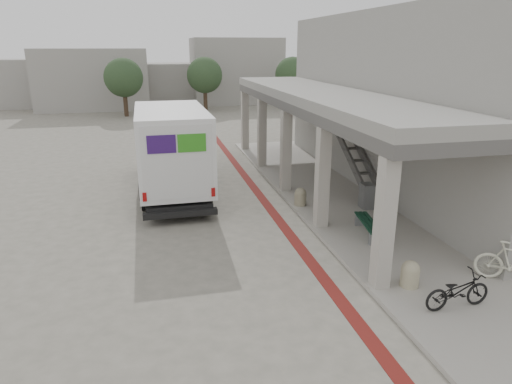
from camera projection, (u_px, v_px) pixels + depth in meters
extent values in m
plane|color=#646156|center=(261.00, 241.00, 13.90)|extent=(120.00, 120.00, 0.00)
cube|color=#5E1612|center=(275.00, 215.00, 15.97)|extent=(0.35, 40.00, 0.01)
cube|color=#A09B90|center=(381.00, 228.00, 14.73)|extent=(4.40, 28.00, 0.12)
cube|color=gray|center=(410.00, 102.00, 18.58)|extent=(4.30, 17.00, 7.00)
cube|color=#54524F|center=(324.00, 104.00, 17.78)|extent=(3.40, 16.90, 0.35)
cube|color=gray|center=(324.00, 95.00, 17.67)|extent=(3.40, 16.90, 0.35)
cube|color=gray|center=(94.00, 79.00, 42.91)|extent=(10.00, 6.00, 5.50)
cube|color=gray|center=(168.00, 83.00, 48.35)|extent=(8.00, 6.00, 4.00)
cube|color=gray|center=(236.00, 71.00, 47.61)|extent=(9.00, 6.00, 6.50)
cube|color=gray|center=(33.00, 83.00, 44.56)|extent=(7.00, 5.00, 4.50)
cylinder|color=#38281C|center=(126.00, 102.00, 38.45)|extent=(0.36, 0.36, 2.40)
sphere|color=#243921|center=(123.00, 78.00, 37.84)|extent=(3.20, 3.20, 3.20)
cylinder|color=#38281C|center=(205.00, 98.00, 41.81)|extent=(0.36, 0.36, 2.40)
sphere|color=#243921|center=(205.00, 75.00, 41.20)|extent=(3.20, 3.20, 3.20)
cylinder|color=#38281C|center=(292.00, 97.00, 42.59)|extent=(0.36, 0.36, 2.40)
sphere|color=#243921|center=(293.00, 75.00, 41.99)|extent=(3.20, 3.20, 3.20)
cube|color=black|center=(173.00, 181.00, 18.61)|extent=(2.32, 7.47, 0.32)
cube|color=silver|center=(172.00, 146.00, 17.22)|extent=(2.62, 5.56, 2.76)
cube|color=silver|center=(167.00, 133.00, 20.67)|extent=(2.57, 2.05, 2.44)
cube|color=silver|center=(167.00, 147.00, 21.97)|extent=(2.35, 0.67, 0.85)
cube|color=black|center=(165.00, 117.00, 21.28)|extent=(2.34, 0.54, 1.12)
cube|color=black|center=(181.00, 214.00, 15.08)|extent=(2.45, 0.29, 0.19)
cube|color=#311359|center=(136.00, 131.00, 17.48)|extent=(0.04, 1.49, 0.80)
cube|color=#30891D|center=(136.00, 139.00, 16.00)|extent=(0.04, 1.49, 0.80)
cube|color=#311359|center=(161.00, 144.00, 14.33)|extent=(0.90, 0.04, 0.58)
cube|color=#30891D|center=(192.00, 143.00, 14.55)|extent=(0.90, 0.04, 0.58)
cylinder|color=black|center=(144.00, 165.00, 20.90)|extent=(0.31, 0.96, 0.96)
cylinder|color=black|center=(193.00, 162.00, 21.40)|extent=(0.31, 0.96, 0.96)
cylinder|color=black|center=(145.00, 197.00, 16.37)|extent=(0.31, 0.96, 0.96)
cylinder|color=black|center=(207.00, 193.00, 16.88)|extent=(0.31, 0.96, 0.96)
cube|color=gray|center=(375.00, 239.00, 13.26)|extent=(0.39, 0.15, 0.39)
cube|color=gray|center=(361.00, 220.00, 14.70)|extent=(0.39, 0.15, 0.39)
cube|color=#113322|center=(364.00, 222.00, 13.91)|extent=(0.43, 1.82, 0.05)
cube|color=#113322|center=(368.00, 222.00, 13.92)|extent=(0.43, 1.82, 0.05)
cube|color=#113322|center=(373.00, 222.00, 13.92)|extent=(0.43, 1.82, 0.05)
cylinder|color=tan|center=(410.00, 278.00, 10.96)|extent=(0.44, 0.44, 0.44)
sphere|color=tan|center=(411.00, 269.00, 10.89)|extent=(0.44, 0.44, 0.44)
cylinder|color=gray|center=(300.00, 199.00, 16.62)|extent=(0.43, 0.43, 0.43)
sphere|color=gray|center=(300.00, 194.00, 16.56)|extent=(0.43, 0.43, 0.43)
cube|color=slate|center=(367.00, 196.00, 16.24)|extent=(0.44, 0.56, 0.89)
imported|color=black|center=(458.00, 291.00, 9.99)|extent=(1.61, 0.62, 0.83)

